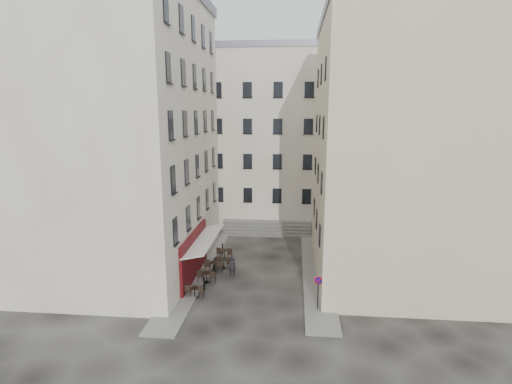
# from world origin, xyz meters

# --- Properties ---
(ground) EXTENTS (90.00, 90.00, 0.00)m
(ground) POSITION_xyz_m (0.00, 0.00, 0.00)
(ground) COLOR black
(ground) RESTS_ON ground
(sidewalk_left) EXTENTS (2.00, 22.00, 0.12)m
(sidewalk_left) POSITION_xyz_m (-4.50, 4.00, 0.06)
(sidewalk_left) COLOR slate
(sidewalk_left) RESTS_ON ground
(sidewalk_right) EXTENTS (2.00, 18.00, 0.12)m
(sidewalk_right) POSITION_xyz_m (4.50, 3.00, 0.06)
(sidewalk_right) COLOR slate
(sidewalk_right) RESTS_ON ground
(building_left) EXTENTS (12.20, 16.20, 20.60)m
(building_left) POSITION_xyz_m (-10.50, 3.00, 10.31)
(building_left) COLOR beige
(building_left) RESTS_ON ground
(building_right) EXTENTS (12.20, 14.20, 18.60)m
(building_right) POSITION_xyz_m (10.50, 3.50, 9.31)
(building_right) COLOR beige
(building_right) RESTS_ON ground
(building_back) EXTENTS (18.20, 10.20, 18.60)m
(building_back) POSITION_xyz_m (-1.00, 19.00, 9.31)
(building_back) COLOR beige
(building_back) RESTS_ON ground
(cafe_storefront) EXTENTS (1.74, 7.30, 3.50)m
(cafe_storefront) POSITION_xyz_m (-4.32, 1.00, 1.88)
(cafe_storefront) COLOR #41090D
(cafe_storefront) RESTS_ON ground
(stone_steps) EXTENTS (9.00, 3.15, 0.80)m
(stone_steps) POSITION_xyz_m (0.00, 12.57, 0.40)
(stone_steps) COLOR #5D5C58
(stone_steps) RESTS_ON ground
(bollard_near) EXTENTS (0.12, 0.12, 0.98)m
(bollard_near) POSITION_xyz_m (-3.25, -1.00, 0.53)
(bollard_near) COLOR black
(bollard_near) RESTS_ON ground
(bollard_mid) EXTENTS (0.12, 0.12, 0.98)m
(bollard_mid) POSITION_xyz_m (-3.25, 2.50, 0.53)
(bollard_mid) COLOR black
(bollard_mid) RESTS_ON ground
(bollard_far) EXTENTS (0.12, 0.12, 0.98)m
(bollard_far) POSITION_xyz_m (-3.25, 6.00, 0.53)
(bollard_far) COLOR black
(bollard_far) RESTS_ON ground
(no_parking_sign) EXTENTS (0.51, 0.16, 2.26)m
(no_parking_sign) POSITION_xyz_m (4.30, -3.15, 1.60)
(no_parking_sign) COLOR black
(no_parking_sign) RESTS_ON ground
(bistro_table_a) EXTENTS (1.26, 0.59, 0.89)m
(bistro_table_a) POSITION_xyz_m (-3.60, -2.18, 0.45)
(bistro_table_a) COLOR black
(bistro_table_a) RESTS_ON ground
(bistro_table_b) EXTENTS (1.34, 0.63, 0.94)m
(bistro_table_b) POSITION_xyz_m (-3.34, 0.19, 0.48)
(bistro_table_b) COLOR black
(bistro_table_b) RESTS_ON ground
(bistro_table_c) EXTENTS (1.39, 0.65, 0.98)m
(bistro_table_c) POSITION_xyz_m (-3.22, 2.14, 0.50)
(bistro_table_c) COLOR black
(bistro_table_c) RESTS_ON ground
(bistro_table_d) EXTENTS (1.31, 0.61, 0.92)m
(bistro_table_d) POSITION_xyz_m (-2.60, 2.95, 0.47)
(bistro_table_d) COLOR black
(bistro_table_d) RESTS_ON ground
(bistro_table_e) EXTENTS (1.31, 0.61, 0.92)m
(bistro_table_e) POSITION_xyz_m (-2.90, 5.01, 0.47)
(bistro_table_e) COLOR black
(bistro_table_e) RESTS_ON ground
(pedestrian) EXTENTS (0.67, 0.59, 1.55)m
(pedestrian) POSITION_xyz_m (-1.72, 1.53, 0.78)
(pedestrian) COLOR black
(pedestrian) RESTS_ON ground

